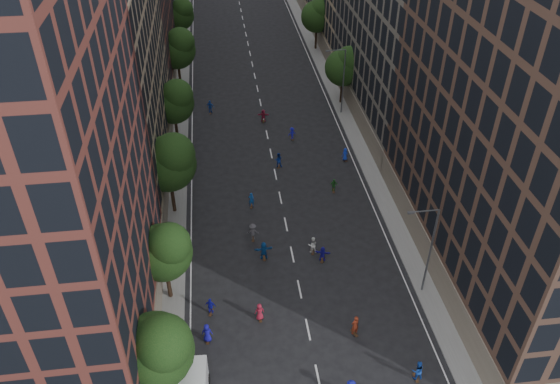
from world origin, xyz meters
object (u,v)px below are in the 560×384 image
Objects in this scene: streetlamp_near at (429,247)px; skater_0 at (207,333)px; skater_2 at (417,371)px; streetlamp_far at (342,78)px.

skater_0 is (-18.47, -3.10, -4.29)m from streetlamp_near.
skater_0 is at bearing -22.25° from skater_2.
streetlamp_far is 5.01× the size of skater_2.
streetlamp_far is at bearing -110.04° from skater_0.
skater_2 reaches higher than skater_0.
streetlamp_near is 5.16× the size of skater_0.
streetlamp_near is 5.01× the size of skater_2.
streetlamp_near is at bearing -113.14° from skater_2.
skater_0 is 16.24m from skater_2.
streetlamp_far is at bearing 90.00° from streetlamp_near.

